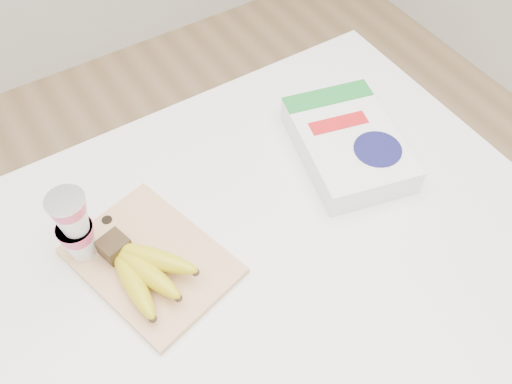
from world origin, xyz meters
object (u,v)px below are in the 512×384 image
at_px(cutting_board, 151,261).
at_px(yogurt_stack, 74,226).
at_px(bananas, 142,269).
at_px(cereal_box, 348,144).

height_order(cutting_board, yogurt_stack, yogurt_stack).
xyz_separation_m(cutting_board, bananas, (-0.02, -0.03, 0.03)).
height_order(bananas, yogurt_stack, yogurt_stack).
bearing_deg(bananas, cereal_box, 5.65).
relative_size(yogurt_stack, cereal_box, 0.49).
distance_m(cutting_board, bananas, 0.05).
bearing_deg(cutting_board, bananas, -149.34).
distance_m(cutting_board, cereal_box, 0.46).
relative_size(cutting_board, yogurt_stack, 1.84).
bearing_deg(bananas, cutting_board, 45.92).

